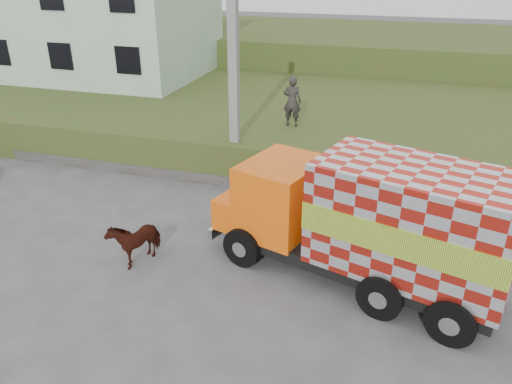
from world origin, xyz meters
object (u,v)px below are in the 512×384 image
(utility_pole, at_px, (234,66))
(cargo_truck, at_px, (371,222))
(pedestrian, at_px, (292,101))
(cow, at_px, (135,239))

(utility_pole, relative_size, cargo_truck, 1.05)
(utility_pole, bearing_deg, pedestrian, 57.15)
(utility_pole, height_order, cargo_truck, utility_pole)
(utility_pole, relative_size, pedestrian, 4.29)
(cargo_truck, relative_size, pedestrian, 4.08)
(utility_pole, distance_m, pedestrian, 3.17)
(pedestrian, bearing_deg, cargo_truck, 118.96)
(cow, height_order, pedestrian, pedestrian)
(cargo_truck, height_order, cow, cargo_truck)
(cow, distance_m, pedestrian, 8.40)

